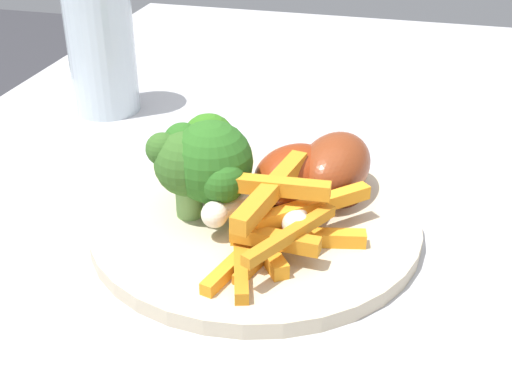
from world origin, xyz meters
TOP-DOWN VIEW (x-y plane):
  - dining_table at (0.00, 0.00)m, footprint 1.25×0.77m
  - dinner_plate at (0.00, 0.04)m, footprint 0.25×0.25m
  - broccoli_floret_front at (-0.01, 0.07)m, footprint 0.07×0.07m
  - broccoli_floret_middle at (-0.01, 0.08)m, footprint 0.05×0.06m
  - broccoli_floret_back at (0.03, 0.08)m, footprint 0.05×0.05m
  - carrot_fries_pile at (-0.03, 0.01)m, footprint 0.13×0.11m
  - chicken_drumstick_near at (0.04, -0.01)m, footprint 0.14×0.07m
  - chicken_drumstick_far at (0.03, 0.02)m, footprint 0.12×0.09m
  - water_glass at (0.19, 0.25)m, footprint 0.07×0.07m

SIDE VIEW (x-z plane):
  - dining_table at x=0.00m, z-range 0.26..0.99m
  - dinner_plate at x=0.00m, z-range 0.73..0.74m
  - carrot_fries_pile at x=-0.03m, z-range 0.74..0.78m
  - chicken_drumstick_far at x=0.03m, z-range 0.74..0.78m
  - chicken_drumstick_near at x=0.04m, z-range 0.74..0.79m
  - broccoli_floret_back at x=0.03m, z-range 0.75..0.81m
  - broccoli_floret_middle at x=-0.01m, z-range 0.75..0.82m
  - broccoli_floret_front at x=-0.01m, z-range 0.75..0.82m
  - water_glass at x=0.19m, z-range 0.73..0.86m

